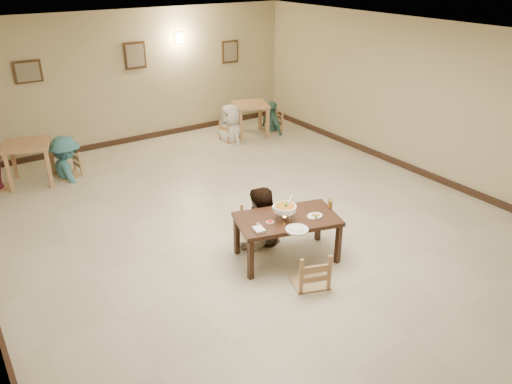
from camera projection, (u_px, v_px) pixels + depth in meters
floor at (252, 223)px, 8.32m from camera, size 10.00×10.00×0.00m
ceiling at (252, 37)px, 7.03m from camera, size 10.00×10.00×0.00m
wall_back at (133, 78)px, 11.43m from camera, size 10.00×0.00×10.00m
wall_right at (424, 100)px, 9.68m from camera, size 0.00×10.00×10.00m
baseboard_back at (139, 138)px, 12.03m from camera, size 8.00×0.06×0.12m
baseboard_right at (413, 169)px, 10.28m from camera, size 0.06×10.00×0.12m
picture_a at (28, 72)px, 10.13m from camera, size 0.55×0.04×0.45m
picture_b at (135, 56)px, 11.24m from camera, size 0.50×0.04×0.60m
picture_c at (230, 52)px, 12.56m from camera, size 0.45×0.04×0.55m
wall_sconce at (179, 38)px, 11.66m from camera, size 0.16×0.05×0.22m
main_table at (287, 222)px, 7.11m from camera, size 1.60×1.17×0.67m
chair_far at (256, 211)px, 7.68m from camera, size 0.45×0.45×0.95m
chair_near at (311, 251)px, 6.59m from camera, size 0.47×0.47×1.00m
main_diner at (259, 189)px, 7.43m from camera, size 1.00×0.86×1.77m
curry_warmer at (285, 208)px, 6.96m from camera, size 0.36×0.32×0.29m
rice_plate_far at (282, 206)px, 7.35m from camera, size 0.32×0.32×0.07m
rice_plate_near at (297, 229)px, 6.73m from camera, size 0.31×0.31×0.07m
fried_plate at (315, 216)px, 7.08m from camera, size 0.24×0.24×0.05m
chili_dish at (270, 222)px, 6.93m from camera, size 0.11×0.11×0.02m
napkin_cutlery at (259, 229)px, 6.73m from camera, size 0.19×0.28×0.03m
drink_glass at (330, 204)px, 7.32m from camera, size 0.07×0.07×0.14m
bg_table_left at (28, 150)px, 9.51m from camera, size 1.02×1.02×0.82m
bg_table_right at (251, 109)px, 12.15m from camera, size 1.01×1.01×0.79m
bg_chair_lr at (65, 154)px, 9.87m from camera, size 0.46×0.46×0.98m
bg_chair_rl at (231, 122)px, 11.88m from camera, size 0.42×0.42×0.90m
bg_chair_rr at (272, 113)px, 12.51m from camera, size 0.45×0.45×0.95m
bg_diner_b at (62, 137)px, 9.72m from camera, size 0.79×1.18×1.69m
bg_diner_c at (230, 105)px, 11.69m from camera, size 0.57×0.87×1.76m
bg_diner_d at (272, 101)px, 12.38m from camera, size 0.44×0.92×1.53m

